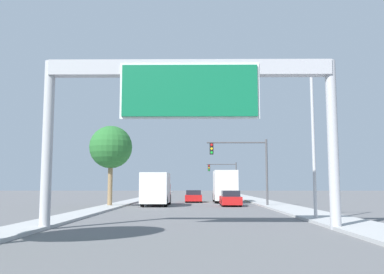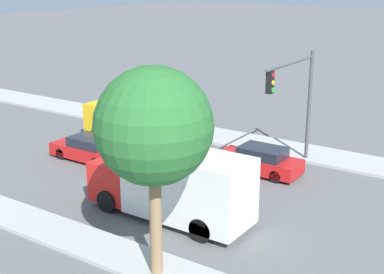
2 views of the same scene
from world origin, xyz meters
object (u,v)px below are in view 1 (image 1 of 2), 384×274
at_px(car_near_right, 194,196).
at_px(sign_gantry, 190,96).
at_px(palm_tree_background, 111,147).
at_px(truck_box_secondary, 156,189).
at_px(traffic_light_near_intersection, 247,160).
at_px(truck_box_primary, 225,187).
at_px(car_far_right, 230,199).
at_px(street_lamp_right, 307,125).
at_px(traffic_light_mid_block, 226,173).

bearing_deg(car_near_right, sign_gantry, -90.00).
bearing_deg(palm_tree_background, truck_box_secondary, 27.84).
relative_size(car_near_right, traffic_light_near_intersection, 0.72).
bearing_deg(traffic_light_near_intersection, sign_gantry, -103.78).
xyz_separation_m(truck_box_primary, traffic_light_near_intersection, (1.43, -9.05, 2.46)).
height_order(traffic_light_near_intersection, palm_tree_background, palm_tree_background).
xyz_separation_m(car_near_right, car_far_right, (3.50, -8.87, 0.03)).
xyz_separation_m(traffic_light_near_intersection, street_lamp_right, (1.61, -15.38, 1.04)).
bearing_deg(sign_gantry, truck_box_primary, 83.15).
bearing_deg(street_lamp_right, sign_gantry, -144.22).
relative_size(truck_box_primary, traffic_light_near_intersection, 1.15).
relative_size(truck_box_primary, street_lamp_right, 0.79).
relative_size(car_near_right, car_far_right, 0.98).
bearing_deg(traffic_light_mid_block, traffic_light_near_intersection, -90.35).
relative_size(car_far_right, palm_tree_background, 0.61).
distance_m(car_near_right, truck_box_secondary, 9.18).
distance_m(sign_gantry, truck_box_secondary, 22.52).
height_order(car_far_right, street_lamp_right, street_lamp_right).
relative_size(sign_gantry, traffic_light_near_intersection, 2.18).
relative_size(truck_box_primary, truck_box_secondary, 0.96).
bearing_deg(car_near_right, traffic_light_near_intersection, -64.08).
distance_m(car_far_right, truck_box_primary, 7.85).
bearing_deg(car_near_right, palm_tree_background, -125.40).
height_order(car_near_right, street_lamp_right, street_lamp_right).
xyz_separation_m(sign_gantry, truck_box_primary, (3.50, 29.14, -4.22)).
bearing_deg(street_lamp_right, traffic_light_mid_block, 91.81).
distance_m(car_far_right, palm_tree_background, 12.07).
height_order(car_near_right, traffic_light_near_intersection, traffic_light_near_intersection).
distance_m(traffic_light_mid_block, street_lamp_right, 45.42).
height_order(car_far_right, traffic_light_mid_block, traffic_light_mid_block).
bearing_deg(sign_gantry, car_far_right, 80.70).
distance_m(traffic_light_near_intersection, traffic_light_mid_block, 30.00).
xyz_separation_m(car_far_right, palm_tree_background, (-11.00, -1.68, 4.68)).
xyz_separation_m(traffic_light_near_intersection, traffic_light_mid_block, (0.18, 30.00, -0.40)).
distance_m(truck_box_primary, palm_tree_background, 14.94).
relative_size(car_near_right, truck_box_secondary, 0.60).
bearing_deg(traffic_light_mid_block, truck_box_primary, -94.40).
xyz_separation_m(car_near_right, palm_tree_background, (-7.50, -10.55, 4.71)).
bearing_deg(palm_tree_background, car_far_right, 8.70).
bearing_deg(truck_box_secondary, palm_tree_background, -152.16).
relative_size(car_far_right, traffic_light_near_intersection, 0.73).
bearing_deg(palm_tree_background, street_lamp_right, -46.83).
height_order(sign_gantry, truck_box_secondary, sign_gantry).
relative_size(truck_box_secondary, traffic_light_mid_block, 1.32).
bearing_deg(traffic_light_mid_block, sign_gantry, -95.82).
relative_size(traffic_light_mid_block, palm_tree_background, 0.76).
relative_size(sign_gantry, palm_tree_background, 1.82).
distance_m(truck_box_secondary, traffic_light_near_intersection, 9.00).
height_order(truck_box_primary, truck_box_secondary, truck_box_primary).
height_order(sign_gantry, traffic_light_mid_block, sign_gantry).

